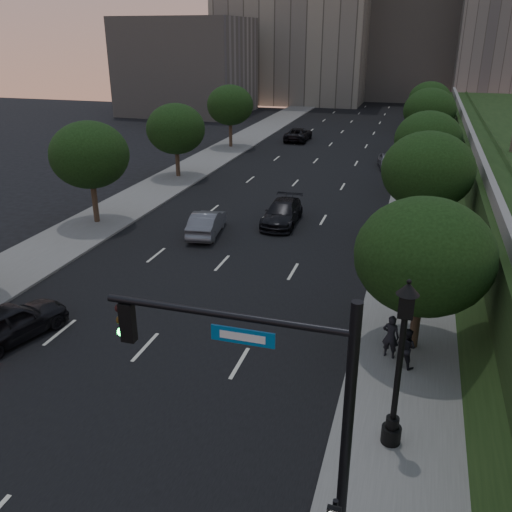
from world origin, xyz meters
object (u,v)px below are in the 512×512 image
(sedan_mid_left, at_px, (207,223))
(pedestrian_a, at_px, (391,336))
(sedan_far_left, at_px, (298,134))
(sedan_far_right, at_px, (388,161))
(pedestrian_c, at_px, (403,276))
(traffic_signal_mast, at_px, (296,431))
(pedestrian_b, at_px, (406,348))
(sedan_near_left, at_px, (10,322))
(sedan_near_right, at_px, (282,213))
(street_lamp, at_px, (398,373))

(sedan_mid_left, height_order, pedestrian_a, pedestrian_a)
(sedan_far_left, height_order, sedan_far_right, sedan_far_left)
(sedan_far_left, xyz_separation_m, pedestrian_c, (13.72, -38.20, 0.18))
(traffic_signal_mast, distance_m, sedan_far_left, 54.94)
(traffic_signal_mast, distance_m, pedestrian_b, 9.47)
(sedan_mid_left, bearing_deg, sedan_near_left, 69.54)
(sedan_far_right, distance_m, pedestrian_a, 33.05)
(sedan_near_right, bearing_deg, street_lamp, -68.52)
(traffic_signal_mast, relative_size, pedestrian_a, 3.96)
(street_lamp, height_order, pedestrian_a, street_lamp)
(street_lamp, relative_size, sedan_near_left, 1.18)
(sedan_near_right, xyz_separation_m, sedan_far_right, (5.50, 18.42, -0.07))
(street_lamp, bearing_deg, sedan_near_left, 173.06)
(street_lamp, distance_m, sedan_near_left, 15.55)
(street_lamp, distance_m, pedestrian_a, 5.10)
(sedan_near_right, height_order, pedestrian_b, pedestrian_b)
(sedan_near_left, bearing_deg, pedestrian_c, -132.95)
(sedan_far_right, bearing_deg, pedestrian_a, -95.94)
(traffic_signal_mast, xyz_separation_m, street_lamp, (2.03, 4.46, -1.04))
(traffic_signal_mast, bearing_deg, pedestrian_c, 83.14)
(sedan_near_left, relative_size, sedan_near_right, 0.92)
(sedan_mid_left, distance_m, pedestrian_a, 16.36)
(traffic_signal_mast, xyz_separation_m, sedan_near_right, (-6.29, 23.83, -2.92))
(street_lamp, height_order, pedestrian_c, street_lamp)
(sedan_near_right, bearing_deg, sedan_mid_left, -141.71)
(sedan_far_right, bearing_deg, traffic_signal_mast, -99.10)
(sedan_near_left, xyz_separation_m, pedestrian_b, (15.54, 2.47, 0.13))
(street_lamp, relative_size, pedestrian_a, 3.18)
(street_lamp, xyz_separation_m, pedestrian_b, (0.21, 4.33, -1.70))
(traffic_signal_mast, height_order, pedestrian_c, traffic_signal_mast)
(pedestrian_a, relative_size, pedestrian_b, 1.12)
(sedan_near_right, bearing_deg, sedan_far_left, 98.84)
(sedan_near_left, bearing_deg, traffic_signal_mast, 170.79)
(pedestrian_b, bearing_deg, sedan_near_right, -31.75)
(traffic_signal_mast, bearing_deg, pedestrian_a, 79.96)
(pedestrian_c, bearing_deg, sedan_near_left, 25.63)
(pedestrian_c, bearing_deg, sedan_mid_left, -27.94)
(street_lamp, height_order, sedan_far_right, street_lamp)
(traffic_signal_mast, xyz_separation_m, sedan_far_right, (-0.79, 42.25, -2.99))
(sedan_mid_left, relative_size, sedan_far_right, 1.15)
(sedan_far_left, xyz_separation_m, pedestrian_b, (14.11, -44.78, 0.18))
(traffic_signal_mast, relative_size, pedestrian_b, 4.43)
(sedan_near_left, distance_m, sedan_near_right, 18.85)
(sedan_mid_left, relative_size, pedestrian_a, 2.61)
(sedan_far_left, height_order, pedestrian_a, pedestrian_a)
(sedan_far_right, bearing_deg, sedan_far_left, 124.21)
(street_lamp, bearing_deg, pedestrian_a, 94.56)
(pedestrian_b, bearing_deg, traffic_signal_mast, 104.34)
(sedan_near_left, relative_size, pedestrian_c, 3.01)
(sedan_near_left, xyz_separation_m, sedan_mid_left, (3.00, 14.13, -0.05))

